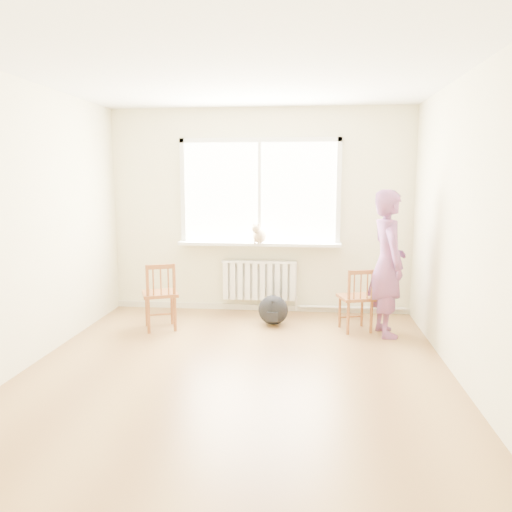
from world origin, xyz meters
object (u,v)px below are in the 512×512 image
(chair_right, at_px, (357,300))
(cat, at_px, (259,235))
(person, at_px, (388,263))
(backpack, at_px, (273,310))
(chair_left, at_px, (160,296))

(chair_right, bearing_deg, cat, -44.34)
(chair_right, bearing_deg, person, 149.15)
(chair_right, distance_m, backpack, 1.03)
(chair_left, relative_size, cat, 2.01)
(backpack, bearing_deg, person, -10.81)
(person, distance_m, cat, 1.72)
(chair_left, distance_m, cat, 1.52)
(chair_left, bearing_deg, person, 159.90)
(person, bearing_deg, backpack, 69.12)
(cat, bearing_deg, chair_left, -127.21)
(chair_left, distance_m, chair_right, 2.32)
(chair_left, distance_m, person, 2.67)
(person, relative_size, backpack, 4.55)
(chair_left, bearing_deg, backpack, 172.71)
(person, bearing_deg, chair_right, 65.54)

